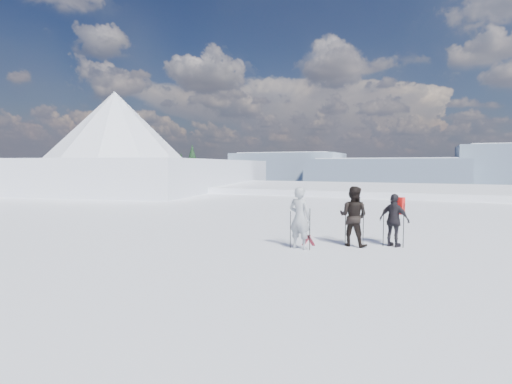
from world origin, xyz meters
TOP-DOWN VIEW (x-y plane):
  - lake_basin at (0.00, 30.00)m, footprint 820.00×820.00m
  - far_mountain_range at (29.60, 454.78)m, footprint 770.00×110.00m
  - near_ridge at (-26.56, 29.34)m, footprint 31.37×35.68m
  - skier_grey at (-0.65, 3.23)m, footprint 0.76×0.57m
  - skier_dark at (0.76, 4.29)m, footprint 1.02×0.85m
  - skier_pack at (1.94, 4.68)m, footprint 1.04×0.73m
  - backpack at (2.03, 4.91)m, footprint 0.40×0.31m
  - ski_poles at (0.74, 4.02)m, footprint 3.17×1.50m
  - skis_loose at (-0.75, 4.59)m, footprint 0.71×1.69m

SIDE VIEW (x-z plane):
  - far_mountain_range at x=29.60m, z-range -33.69..19.31m
  - lake_basin at x=0.00m, z-range -42.31..29.31m
  - near_ridge at x=-26.56m, z-range -16.29..9.33m
  - skis_loose at x=-0.75m, z-range 0.00..0.03m
  - ski_poles at x=0.74m, z-range -0.07..1.30m
  - skier_pack at x=1.94m, z-range 0.00..1.64m
  - skier_dark at x=0.76m, z-range 0.00..1.86m
  - skier_grey at x=-0.65m, z-range 0.00..1.87m
  - backpack at x=2.03m, z-range 1.64..2.16m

